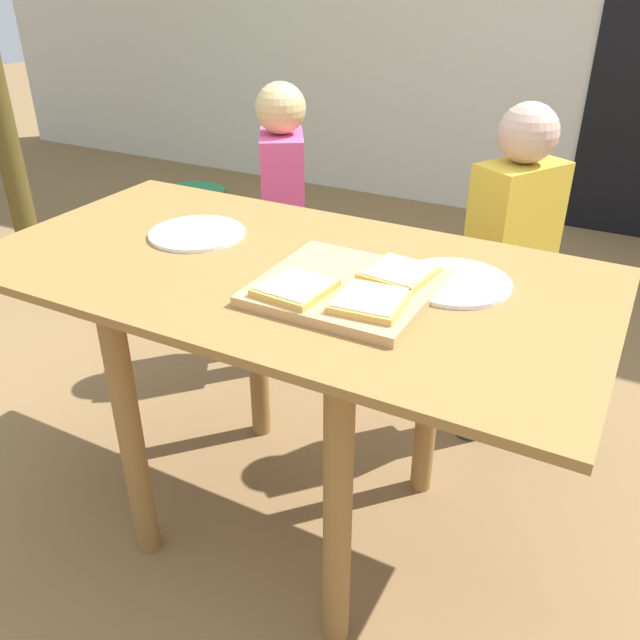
{
  "coord_description": "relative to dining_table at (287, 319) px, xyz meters",
  "views": [
    {
      "loc": [
        0.69,
        -1.13,
        1.34
      ],
      "look_at": [
        0.09,
        0.0,
        0.63
      ],
      "focal_mm": 36.93,
      "sensor_mm": 36.0,
      "label": 1
    }
  ],
  "objects": [
    {
      "name": "ground_plane",
      "position": [
        0.0,
        0.0,
        -0.61
      ],
      "size": [
        16.0,
        16.0,
        0.0
      ],
      "primitive_type": "plane",
      "color": "olive"
    },
    {
      "name": "dining_table",
      "position": [
        0.0,
        0.0,
        0.0
      ],
      "size": [
        1.39,
        0.72,
        0.75
      ],
      "color": "olive",
      "rests_on": "ground"
    },
    {
      "name": "cutting_board",
      "position": [
        0.17,
        -0.05,
        0.14
      ],
      "size": [
        0.34,
        0.33,
        0.02
      ],
      "primitive_type": "cube",
      "color": "tan",
      "rests_on": "dining_table"
    },
    {
      "name": "pizza_slice_far_right",
      "position": [
        0.26,
        0.03,
        0.16
      ],
      "size": [
        0.14,
        0.15,
        0.02
      ],
      "color": "gold",
      "rests_on": "cutting_board"
    },
    {
      "name": "pizza_slice_near_right",
      "position": [
        0.26,
        -0.11,
        0.16
      ],
      "size": [
        0.14,
        0.15,
        0.02
      ],
      "color": "gold",
      "rests_on": "cutting_board"
    },
    {
      "name": "pizza_slice_near_left",
      "position": [
        0.1,
        -0.13,
        0.16
      ],
      "size": [
        0.14,
        0.15,
        0.02
      ],
      "color": "gold",
      "rests_on": "cutting_board"
    },
    {
      "name": "plate_white_left",
      "position": [
        -0.29,
        0.06,
        0.14
      ],
      "size": [
        0.23,
        0.23,
        0.01
      ],
      "primitive_type": "cylinder",
      "color": "silver",
      "rests_on": "dining_table"
    },
    {
      "name": "plate_white_right",
      "position": [
        0.36,
        0.09,
        0.14
      ],
      "size": [
        0.23,
        0.23,
        0.01
      ],
      "primitive_type": "cylinder",
      "color": "white",
      "rests_on": "dining_table"
    },
    {
      "name": "child_left",
      "position": [
        -0.44,
        0.72,
        -0.04
      ],
      "size": [
        0.24,
        0.28,
        1.0
      ],
      "color": "#462133",
      "rests_on": "ground"
    },
    {
      "name": "child_right",
      "position": [
        0.36,
        0.63,
        -0.03
      ],
      "size": [
        0.24,
        0.28,
        1.03
      ],
      "color": "#253038",
      "rests_on": "ground"
    },
    {
      "name": "garden_hose_coil",
      "position": [
        -1.97,
        2.1,
        -0.6
      ],
      "size": [
        0.42,
        0.42,
        0.03
      ],
      "primitive_type": "cylinder",
      "color": "#2E955F",
      "rests_on": "ground"
    }
  ]
}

